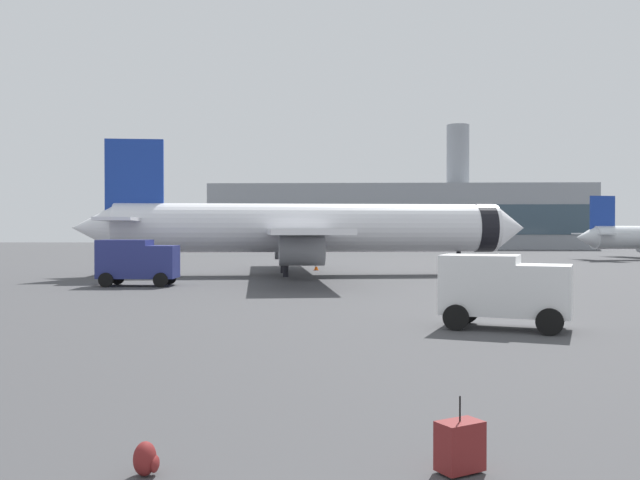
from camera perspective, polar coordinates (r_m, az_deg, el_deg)
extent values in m
cylinder|color=white|center=(53.77, -0.86, 1.02)|extent=(30.24, 7.68, 3.80)
cone|color=white|center=(57.36, 15.49, 0.97)|extent=(2.85, 3.89, 3.61)
cone|color=white|center=(55.02, -18.37, 0.97)|extent=(3.62, 3.81, 3.42)
cylinder|color=black|center=(56.61, 13.41, 0.98)|extent=(1.89, 4.03, 3.88)
cube|color=white|center=(61.69, -2.37, 0.70)|extent=(6.85, 16.49, 0.36)
cube|color=white|center=(45.72, -1.33, 0.69)|extent=(6.85, 16.49, 0.36)
cylinder|color=gray|center=(59.21, -2.24, -0.56)|extent=(3.46, 2.60, 2.20)
cylinder|color=gray|center=(48.23, -1.53, -0.85)|extent=(3.46, 2.60, 2.20)
cube|color=#193899|center=(54.54, -15.20, 4.77)|extent=(4.41, 0.93, 6.40)
cube|color=white|center=(57.65, -15.14, 1.57)|extent=(3.36, 6.29, 0.24)
cube|color=white|center=(51.35, -16.35, 1.67)|extent=(3.36, 6.29, 0.24)
cylinder|color=black|center=(56.06, 11.47, -1.87)|extent=(0.36, 0.36, 1.80)
cylinder|color=black|center=(56.11, -3.09, -1.85)|extent=(0.44, 0.44, 1.80)
cylinder|color=black|center=(51.32, -2.88, -2.10)|extent=(0.44, 0.44, 1.80)
cone|color=silver|center=(86.63, 21.21, 0.20)|extent=(2.84, 2.96, 2.49)
cube|color=silver|center=(97.85, 24.97, 0.11)|extent=(6.12, 12.13, 0.26)
cube|color=#193899|center=(87.88, 22.46, 1.90)|extent=(3.17, 1.00, 4.65)
cube|color=silver|center=(89.60, 21.43, 0.49)|extent=(2.86, 4.68, 0.17)
cube|color=silver|center=(85.73, 23.12, 0.47)|extent=(2.86, 4.68, 0.17)
cube|color=navy|center=(44.08, -12.94, -1.78)|extent=(1.73, 2.24, 2.04)
cube|color=#1E232D|center=(43.89, -12.03, -1.16)|extent=(0.13, 1.98, 0.84)
cube|color=navy|center=(44.70, -15.93, -1.53)|extent=(3.17, 2.28, 2.40)
cylinder|color=black|center=(45.22, -12.44, -3.07)|extent=(0.91, 0.24, 0.90)
cylinder|color=black|center=(42.99, -13.14, -3.27)|extent=(0.91, 0.24, 0.90)
cylinder|color=black|center=(46.10, -16.51, -3.01)|extent=(0.91, 0.24, 0.90)
cylinder|color=black|center=(43.92, -17.41, -3.20)|extent=(0.91, 0.24, 0.90)
cube|color=white|center=(24.87, 18.22, -4.03)|extent=(2.33, 2.47, 1.78)
cube|color=#1E232D|center=(24.80, 19.95, -3.08)|extent=(0.68, 1.72, 0.74)
cube|color=white|center=(25.09, 13.19, -3.61)|extent=(3.16, 2.77, 2.10)
cylinder|color=black|center=(25.99, 18.84, -5.91)|extent=(0.92, 0.51, 0.90)
cylinder|color=black|center=(23.91, 18.58, -6.49)|extent=(0.92, 0.51, 0.90)
cylinder|color=black|center=(26.33, 12.10, -5.80)|extent=(0.92, 0.51, 0.90)
cylinder|color=black|center=(24.27, 11.26, -6.35)|extent=(0.92, 0.51, 0.90)
cube|color=#F2590C|center=(59.76, -12.50, -2.56)|extent=(0.44, 0.44, 0.04)
cone|color=#F2590C|center=(59.74, -12.50, -2.26)|extent=(0.36, 0.36, 0.59)
cylinder|color=white|center=(59.74, -12.50, -2.23)|extent=(0.23, 0.23, 0.10)
cube|color=#F2590C|center=(46.07, -17.48, -3.55)|extent=(0.44, 0.44, 0.04)
cone|color=#F2590C|center=(46.04, -17.48, -3.09)|extent=(0.36, 0.36, 0.70)
cylinder|color=white|center=(46.04, -17.48, -3.05)|extent=(0.23, 0.23, 0.10)
cube|color=#F2590C|center=(60.21, -0.32, -2.51)|extent=(0.44, 0.44, 0.04)
cone|color=#F2590C|center=(60.20, -0.32, -2.20)|extent=(0.36, 0.36, 0.61)
cylinder|color=white|center=(60.19, -0.32, -2.18)|extent=(0.23, 0.23, 0.10)
cube|color=maroon|center=(10.34, 11.57, -16.45)|extent=(0.75, 0.68, 0.70)
cylinder|color=black|center=(10.19, 11.58, -13.60)|extent=(0.02, 0.02, 0.36)
cylinder|color=black|center=(10.59, 12.52, -18.02)|extent=(0.07, 0.08, 0.08)
cylinder|color=black|center=(10.31, 10.58, -18.54)|extent=(0.07, 0.08, 0.08)
ellipsoid|color=maroon|center=(10.39, -14.38, -17.23)|extent=(0.32, 0.40, 0.48)
ellipsoid|color=maroon|center=(10.38, -13.60, -17.67)|extent=(0.12, 0.28, 0.24)
cube|color=gray|center=(136.63, 6.52, 1.90)|extent=(72.96, 17.32, 12.43)
cube|color=#334756|center=(127.94, 6.82, 1.70)|extent=(69.32, 0.10, 5.59)
cylinder|color=gray|center=(138.81, 11.41, 6.93)|extent=(4.40, 4.40, 12.00)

